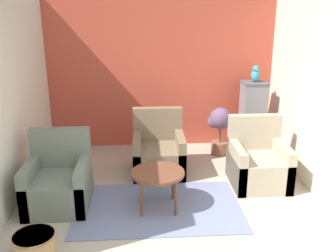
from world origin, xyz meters
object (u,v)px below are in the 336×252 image
object	(u,v)px
potted_plant	(220,125)
wicker_basket	(35,245)
armchair_left	(59,184)
birdcage	(252,119)
coffee_table	(158,175)
parrot	(255,74)
armchair_right	(258,164)
armchair_middle	(159,153)

from	to	relation	value
potted_plant	wicker_basket	distance (m)	3.70
armchair_left	birdcage	world-z (taller)	birdcage
wicker_basket	coffee_table	bearing A→B (deg)	34.20
birdcage	wicker_basket	size ratio (longest dim) A/B	2.88
birdcage	parrot	bearing A→B (deg)	90.00
parrot	potted_plant	xyz separation A→B (m)	(-0.59, -0.11, -0.87)
coffee_table	birdcage	xyz separation A→B (m)	(1.75, 1.92, 0.14)
armchair_left	potted_plant	xyz separation A→B (m)	(2.45, 1.64, 0.22)
armchair_right	potted_plant	distance (m)	1.26
birdcage	potted_plant	size ratio (longest dim) A/B	1.50
armchair_right	parrot	size ratio (longest dim) A/B	3.37
armchair_right	birdcage	bearing A→B (deg)	78.55
coffee_table	birdcage	bearing A→B (deg)	47.61
coffee_table	armchair_middle	world-z (taller)	armchair_middle
armchair_left	parrot	world-z (taller)	parrot
armchair_left	birdcage	bearing A→B (deg)	30.01
armchair_right	birdcage	distance (m)	1.36
parrot	wicker_basket	bearing A→B (deg)	-137.46
armchair_right	parrot	xyz separation A→B (m)	(0.26, 1.30, 1.09)
potted_plant	birdcage	bearing A→B (deg)	10.64
armchair_middle	birdcage	bearing A→B (deg)	24.95
armchair_right	armchair_middle	size ratio (longest dim) A/B	1.00
armchair_middle	birdcage	distance (m)	1.89
armchair_middle	wicker_basket	size ratio (longest dim) A/B	2.20
wicker_basket	birdcage	bearing A→B (deg)	42.51
coffee_table	armchair_right	size ratio (longest dim) A/B	0.70
armchair_middle	parrot	bearing A→B (deg)	25.02
armchair_middle	potted_plant	world-z (taller)	armchair_middle
wicker_basket	armchair_right	bearing A→B (deg)	28.36
armchair_right	armchair_middle	world-z (taller)	same
armchair_left	birdcage	distance (m)	3.52
coffee_table	armchair_middle	size ratio (longest dim) A/B	0.70
birdcage	wicker_basket	xyz separation A→B (m)	(-3.08, -2.82, -0.46)
armchair_right	potted_plant	bearing A→B (deg)	105.41
armchair_right	wicker_basket	size ratio (longest dim) A/B	2.20
armchair_middle	wicker_basket	bearing A→B (deg)	-124.20
armchair_left	birdcage	xyz separation A→B (m)	(3.04, 1.75, 0.30)
armchair_middle	potted_plant	distance (m)	1.31
armchair_left	armchair_right	size ratio (longest dim) A/B	1.00
armchair_left	armchair_right	xyz separation A→B (m)	(2.77, 0.45, 0.00)
parrot	armchair_left	bearing A→B (deg)	-149.96
coffee_table	birdcage	size ratio (longest dim) A/B	0.54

